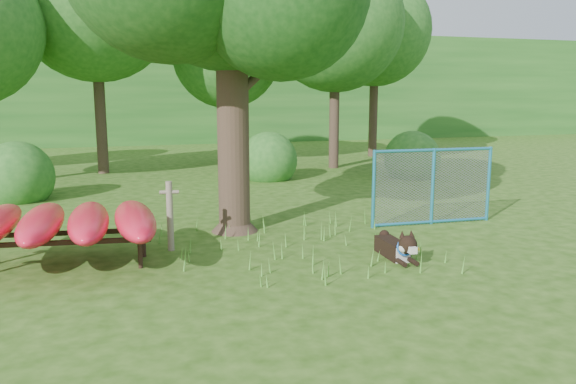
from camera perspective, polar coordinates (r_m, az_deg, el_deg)
name	(u,v)px	position (r m, az deg, el deg)	size (l,w,h in m)	color
ground	(299,269)	(8.76, 1.10, -7.83)	(80.00, 80.00, 0.00)	#22470E
wooden_post	(170,214)	(9.82, -11.90, -2.22)	(0.33, 0.12, 1.21)	#6D6252
kayak_rack	(65,223)	(9.41, -21.69, -2.90)	(2.84, 2.95, 0.91)	black
husky_dog	(398,247)	(9.38, 11.07, -5.54)	(0.34, 1.28, 0.57)	black
fence_section	(433,186)	(11.92, 14.49, 0.55)	(2.70, 0.18, 2.63)	teal
wildflower_clump	(417,250)	(9.38, 12.98, -5.79)	(0.10, 0.09, 0.21)	#549C33
bg_tree_b	(94,1)	(20.13, -19.11, 17.85)	(5.20, 5.20, 8.22)	#34251C
bg_tree_c	(226,54)	(21.37, -6.29, 13.78)	(4.00, 4.00, 6.12)	#34251C
bg_tree_d	(335,23)	(20.54, 4.85, 16.70)	(4.80, 4.80, 7.50)	#34251C
bg_tree_e	(375,31)	(24.49, 8.87, 15.87)	(4.60, 4.60, 7.55)	#34251C
shrub_left	(19,200)	(15.82, -25.62, -0.75)	(1.80, 1.80, 1.80)	#225D1E
shrub_right	(411,177)	(18.55, 12.42, 1.46)	(1.80, 1.80, 1.80)	#225D1E
shrub_mid	(269,179)	(17.74, -1.96, 1.31)	(1.80, 1.80, 1.80)	#225D1E
wooded_hillside	(155,88)	(36.01, -13.34, 10.26)	(80.00, 12.00, 6.00)	#225D1E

